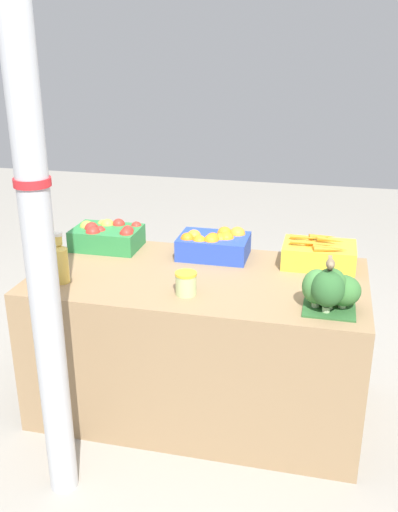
# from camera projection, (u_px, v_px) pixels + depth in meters

# --- Properties ---
(ground_plane) EXTENTS (10.00, 10.00, 0.00)m
(ground_plane) POSITION_uv_depth(u_px,v_px,m) (199.00, 403.00, 3.04)
(ground_plane) COLOR gray
(market_table) EXTENTS (1.61, 0.83, 0.74)m
(market_table) POSITION_uv_depth(u_px,v_px,m) (199.00, 342.00, 2.90)
(market_table) COLOR #937551
(market_table) RESTS_ON ground_plane
(support_pole) EXTENTS (0.13, 0.13, 2.57)m
(support_pole) POSITION_uv_depth(u_px,v_px,m) (34.00, 199.00, 2.03)
(support_pole) COLOR #B7BABF
(support_pole) RESTS_ON ground_plane
(apple_crate) EXTENTS (0.36, 0.25, 0.15)m
(apple_crate) POSITION_uv_depth(u_px,v_px,m) (107.00, 236.00, 3.11)
(apple_crate) COLOR #2D8442
(apple_crate) RESTS_ON market_table
(orange_crate) EXTENTS (0.36, 0.25, 0.15)m
(orange_crate) POSITION_uv_depth(u_px,v_px,m) (214.00, 244.00, 2.98)
(orange_crate) COLOR #2847B7
(orange_crate) RESTS_ON market_table
(carrot_crate) EXTENTS (0.36, 0.25, 0.15)m
(carrot_crate) POSITION_uv_depth(u_px,v_px,m) (319.00, 254.00, 2.87)
(carrot_crate) COLOR gold
(carrot_crate) RESTS_ON market_table
(broccoli_pile) EXTENTS (0.25, 0.22, 0.19)m
(broccoli_pile) POSITION_uv_depth(u_px,v_px,m) (329.00, 289.00, 2.39)
(broccoli_pile) COLOR #2D602D
(broccoli_pile) RESTS_ON market_table
(juice_bottle_amber) EXTENTS (0.06, 0.06, 0.25)m
(juice_bottle_amber) POSITION_uv_depth(u_px,v_px,m) (37.00, 259.00, 2.68)
(juice_bottle_amber) COLOR gold
(juice_bottle_amber) RESTS_ON market_table
(juice_bottle_golden) EXTENTS (0.07, 0.07, 0.25)m
(juice_bottle_golden) POSITION_uv_depth(u_px,v_px,m) (61.00, 262.00, 2.66)
(juice_bottle_golden) COLOR gold
(juice_bottle_golden) RESTS_ON market_table
(pickle_jar) EXTENTS (0.10, 0.10, 0.11)m
(pickle_jar) POSITION_uv_depth(u_px,v_px,m) (186.00, 283.00, 2.55)
(pickle_jar) COLOR #B2C684
(pickle_jar) RESTS_ON market_table
(sparrow_bird) EXTENTS (0.04, 0.14, 0.05)m
(sparrow_bird) POSITION_uv_depth(u_px,v_px,m) (330.00, 264.00, 2.32)
(sparrow_bird) COLOR #4C3D2D
(sparrow_bird) RESTS_ON broccoli_pile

